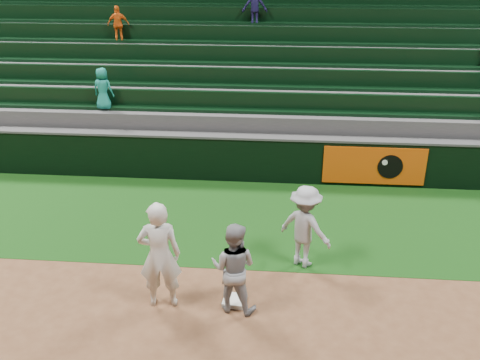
# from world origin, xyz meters

# --- Properties ---
(ground) EXTENTS (70.00, 70.00, 0.00)m
(ground) POSITION_xyz_m (0.00, 0.00, 0.00)
(ground) COLOR brown
(ground) RESTS_ON ground
(foul_grass) EXTENTS (36.00, 4.20, 0.01)m
(foul_grass) POSITION_xyz_m (0.00, 3.00, 0.00)
(foul_grass) COLOR #0F370D
(foul_grass) RESTS_ON ground
(first_base) EXTENTS (0.41, 0.41, 0.09)m
(first_base) POSITION_xyz_m (-0.13, -0.13, 0.04)
(first_base) COLOR white
(first_base) RESTS_ON ground
(first_baseman) EXTENTS (0.79, 0.58, 2.00)m
(first_baseman) POSITION_xyz_m (-1.38, -0.25, 1.00)
(first_baseman) COLOR silver
(first_baseman) RESTS_ON ground
(baserunner) EXTENTS (0.92, 0.78, 1.66)m
(baserunner) POSITION_xyz_m (-0.11, -0.27, 0.83)
(baserunner) COLOR #90929A
(baserunner) RESTS_ON ground
(base_coach) EXTENTS (1.26, 1.11, 1.69)m
(base_coach) POSITION_xyz_m (1.13, 1.22, 0.85)
(base_coach) COLOR #A5A9B3
(base_coach) RESTS_ON foul_grass
(field_wall) EXTENTS (36.00, 0.45, 1.25)m
(field_wall) POSITION_xyz_m (0.03, 5.20, 0.63)
(field_wall) COLOR black
(field_wall) RESTS_ON ground
(stadium_seating) EXTENTS (36.00, 5.95, 4.85)m
(stadium_seating) POSITION_xyz_m (0.00, 8.97, 1.70)
(stadium_seating) COLOR #3D3C3F
(stadium_seating) RESTS_ON ground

